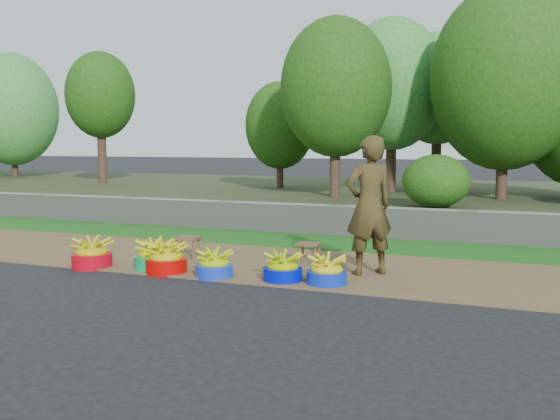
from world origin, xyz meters
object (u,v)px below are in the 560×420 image
at_px(basin_a, 92,254).
at_px(basin_b, 155,257).
at_px(stool_right, 309,247).
at_px(basin_d, 214,265).
at_px(vendor_woman, 369,206).
at_px(basin_f, 327,272).
at_px(stool_left, 188,241).
at_px(basin_e, 283,269).
at_px(basin_c, 166,259).

distance_m(basin_a, basin_b, 0.90).
bearing_deg(stool_right, basin_b, -146.64).
relative_size(basin_d, vendor_woman, 0.27).
bearing_deg(basin_f, stool_left, 159.72).
bearing_deg(basin_f, vendor_woman, 65.70).
distance_m(basin_a, basin_e, 2.69).
bearing_deg(basin_d, basin_f, 4.95).
bearing_deg(vendor_woman, basin_d, -14.89).
relative_size(basin_b, basin_d, 1.16).
height_order(basin_d, stool_right, basin_d).
bearing_deg(basin_a, basin_c, 3.23).
xyz_separation_m(basin_b, basin_c, (0.23, -0.11, -0.00)).
bearing_deg(basin_d, basin_c, 178.85).
distance_m(basin_a, basin_d, 1.81).
distance_m(basin_a, basin_c, 1.12).
xyz_separation_m(basin_c, basin_e, (1.57, 0.09, -0.02)).
bearing_deg(basin_e, basin_d, -173.35).
bearing_deg(stool_left, stool_right, 8.43).
bearing_deg(basin_a, stool_right, 26.59).
xyz_separation_m(basin_a, basin_c, (1.11, 0.06, -0.00)).
bearing_deg(stool_left, basin_e, -26.16).
height_order(basin_b, basin_f, basin_b).
relative_size(basin_a, basin_c, 1.00).
bearing_deg(basin_f, basin_b, -179.96).
relative_size(basin_e, vendor_woman, 0.27).
distance_m(basin_b, stool_right, 2.06).
bearing_deg(basin_c, basin_f, 2.94).
distance_m(basin_a, stool_right, 2.92).
xyz_separation_m(basin_d, stool_right, (0.79, 1.26, 0.09)).
xyz_separation_m(basin_c, stool_left, (-0.26, 0.98, 0.08)).
distance_m(basin_c, stool_left, 1.02).
bearing_deg(stool_left, basin_f, -20.28).
xyz_separation_m(basin_a, vendor_woman, (3.54, 0.88, 0.71)).
bearing_deg(basin_c, stool_right, 39.77).
bearing_deg(vendor_woman, basin_e, -0.32).
xyz_separation_m(stool_left, stool_right, (1.75, 0.26, -0.02)).
bearing_deg(basin_d, vendor_woman, 25.59).
height_order(basin_f, stool_left, basin_f).
distance_m(basin_b, vendor_woman, 2.84).
bearing_deg(basin_c, stool_left, 104.59).
relative_size(basin_c, stool_right, 1.67).
relative_size(basin_e, basin_f, 1.01).
distance_m(basin_b, basin_f, 2.34).
height_order(basin_e, stool_left, basin_e).
distance_m(basin_f, vendor_woman, 1.06).
bearing_deg(stool_left, basin_a, -129.40).
bearing_deg(vendor_woman, basin_f, 25.22).
xyz_separation_m(basin_d, stool_left, (-0.95, 1.00, 0.10)).
height_order(basin_c, basin_e, basin_c).
relative_size(basin_a, basin_e, 1.12).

